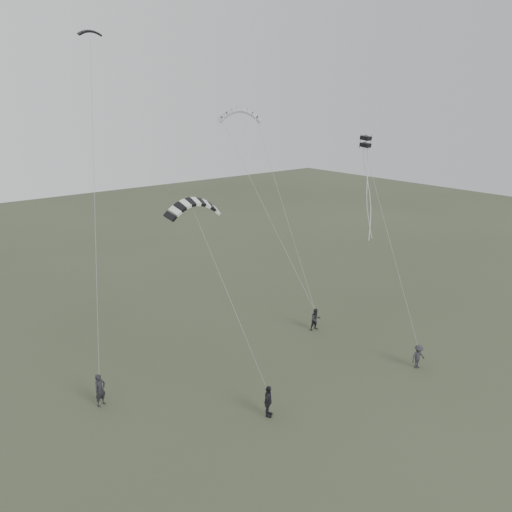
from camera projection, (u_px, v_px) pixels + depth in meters
ground at (304, 403)px, 26.96m from camera, size 140.00×140.00×0.00m
flyer_left at (100, 390)px, 26.53m from camera, size 0.77×0.63×1.82m
flyer_right at (316, 319)px, 35.33m from camera, size 0.89×0.76×1.60m
flyer_center at (268, 401)px, 25.60m from camera, size 1.07×0.94×1.74m
flyer_far at (418, 357)px, 30.30m from camera, size 1.06×0.72×1.51m
kite_dark_small at (90, 31)px, 27.70m from camera, size 1.36×0.74×0.54m
kite_pale_large at (240, 110)px, 39.42m from camera, size 3.56×2.97×1.64m
kite_striped at (193, 202)px, 23.43m from camera, size 2.77×1.18×1.25m
kite_box at (366, 142)px, 32.08m from camera, size 0.67×0.74×0.75m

